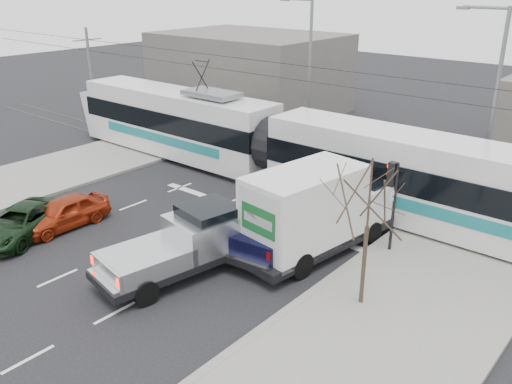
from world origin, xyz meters
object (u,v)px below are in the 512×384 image
Objects in this scene: traffic_signal at (393,187)px; silver_pickup at (191,241)px; street_lamp_far at (307,66)px; box_truck at (316,211)px; street_lamp_near at (491,97)px; red_car at (64,212)px; bare_tree at (369,200)px; tram at (275,145)px; navy_pickup at (290,220)px; green_car at (20,223)px.

silver_pickup is (-4.91, -5.91, -1.58)m from traffic_signal.
street_lamp_far is 14.52m from box_truck.
street_lamp_far is at bearing 170.13° from street_lamp_near.
street_lamp_far reaches higher than box_truck.
street_lamp_near is 10.38m from box_truck.
silver_pickup is 1.68× the size of red_car.
box_truck reaches higher than red_car.
bare_tree is at bearing -48.88° from street_lamp_far.
silver_pickup is at bearing -113.22° from street_lamp_near.
silver_pickup is 4.92m from box_truck.
box_truck is at bearing -140.58° from traffic_signal.
tram is at bearing -68.21° from street_lamp_far.
traffic_signal reaches higher than silver_pickup.
street_lamp_far is 1.52× the size of navy_pickup.
silver_pickup reaches higher than green_car.
tram reaches higher than traffic_signal.
traffic_signal is at bearing 105.76° from bare_tree.
tram is (-8.96, -4.34, -3.03)m from street_lamp_near.
street_lamp_far is 1.24× the size of box_truck.
bare_tree is 0.69× the size of box_truck.
box_truck is at bearing -108.17° from street_lamp_near.
silver_pickup is at bearing -4.95° from green_car.
bare_tree reaches higher than box_truck.
tram is (-9.25, 7.16, -1.71)m from bare_tree.
street_lamp_far is 7.47m from tram.
street_lamp_far is 14.35m from navy_pickup.
traffic_signal reaches higher than green_car.
street_lamp_near reaches higher than tram.
street_lamp_near is 2.25× the size of red_car.
street_lamp_near is 1.52× the size of navy_pickup.
traffic_signal is at bearing -96.41° from street_lamp_near.
silver_pickup is at bearing -115.51° from box_truck.
tram is at bearing 142.26° from bare_tree.
street_lamp_near reaches higher than traffic_signal.
street_lamp_far is at bearing 59.88° from green_car.
navy_pickup is (-1.00, -0.31, -0.54)m from box_truck.
street_lamp_far is 0.31× the size of tram.
street_lamp_near reaches higher than box_truck.
box_truck reaches higher than silver_pickup.
green_car is at bearing -150.90° from navy_pickup.
street_lamp_near reaches higher than navy_pickup.
tram is at bearing -154.17° from street_lamp_near.
bare_tree is 0.74× the size of silver_pickup.
bare_tree is at bearing 28.04° from silver_pickup.
red_car is (-3.67, -10.05, -1.40)m from tram.
street_lamp_far is 1.34× the size of silver_pickup.
silver_pickup is (3.21, -9.07, -0.92)m from tram.
street_lamp_near is 1.00× the size of street_lamp_far.
box_truck reaches higher than green_car.
bare_tree is 0.56× the size of street_lamp_near.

